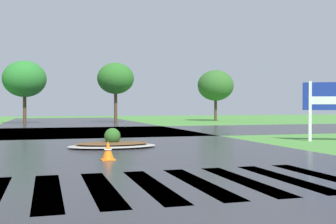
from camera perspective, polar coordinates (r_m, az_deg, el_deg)
name	(u,v)px	position (r m, az deg, el deg)	size (l,w,h in m)	color
asphalt_roadway	(119,150)	(13.64, -6.71, -5.22)	(11.58, 80.00, 0.01)	#2B2B30
asphalt_cross_road	(88,132)	(23.99, -10.90, -2.65)	(90.00, 10.42, 0.01)	#2B2B30
crosswalk_stripes	(175,184)	(7.73, 1.02, -9.81)	(6.75, 3.31, 0.01)	white
median_island	(112,144)	(14.56, -7.62, -4.31)	(3.05, 1.75, 0.68)	#9E9B93
traffic_cone	(108,151)	(11.19, -8.20, -5.30)	(0.36, 0.36, 0.51)	orange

